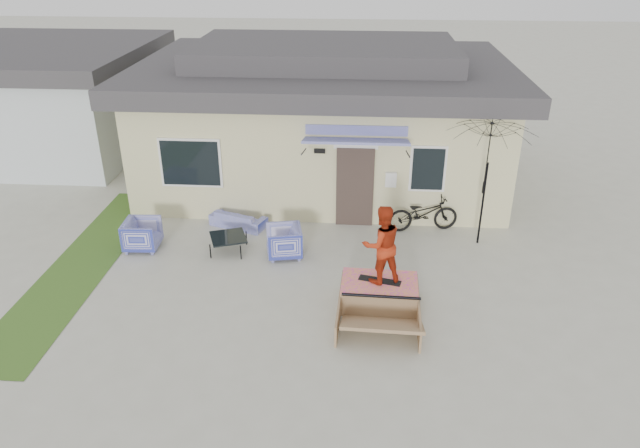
# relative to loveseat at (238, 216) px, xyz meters

# --- Properties ---
(ground) EXTENTS (90.00, 90.00, 0.00)m
(ground) POSITION_rel_loveseat_xyz_m (1.99, -4.14, -0.29)
(ground) COLOR #B2B09F
(ground) RESTS_ON ground
(grass_strip) EXTENTS (1.40, 8.00, 0.01)m
(grass_strip) POSITION_rel_loveseat_xyz_m (-3.21, -2.14, -0.28)
(grass_strip) COLOR #365D20
(grass_strip) RESTS_ON ground
(house) EXTENTS (10.80, 8.49, 4.10)m
(house) POSITION_rel_loveseat_xyz_m (1.99, 3.85, 1.66)
(house) COLOR beige
(house) RESTS_ON ground
(neighbor_house) EXTENTS (8.60, 7.60, 3.50)m
(neighbor_house) POSITION_rel_loveseat_xyz_m (-8.51, 5.86, 1.50)
(neighbor_house) COLOR silver
(neighbor_house) RESTS_ON ground
(loveseat) EXTENTS (1.52, 0.91, 0.57)m
(loveseat) POSITION_rel_loveseat_xyz_m (0.00, 0.00, 0.00)
(loveseat) COLOR #202C9D
(loveseat) RESTS_ON ground
(armchair_left) EXTENTS (0.78, 0.83, 0.82)m
(armchair_left) POSITION_rel_loveseat_xyz_m (-2.06, -1.34, 0.12)
(armchair_left) COLOR #202C9D
(armchair_left) RESTS_ON ground
(armchair_right) EXTENTS (0.88, 0.92, 0.82)m
(armchair_right) POSITION_rel_loveseat_xyz_m (1.38, -1.45, 0.12)
(armchair_right) COLOR #202C9D
(armchair_right) RESTS_ON ground
(coffee_table) EXTENTS (1.04, 1.04, 0.40)m
(coffee_table) POSITION_rel_loveseat_xyz_m (0.03, -1.34, -0.09)
(coffee_table) COLOR black
(coffee_table) RESTS_ON ground
(bicycle) EXTENTS (1.88, 0.95, 1.15)m
(bicycle) POSITION_rel_loveseat_xyz_m (4.75, 0.13, 0.29)
(bicycle) COLOR black
(bicycle) RESTS_ON ground
(patio_umbrella) EXTENTS (2.37, 2.25, 2.20)m
(patio_umbrella) POSITION_rel_loveseat_xyz_m (6.06, -0.48, 1.46)
(patio_umbrella) COLOR black
(patio_umbrella) RESTS_ON ground
(skate_ramp) EXTENTS (1.61, 2.11, 0.51)m
(skate_ramp) POSITION_rel_loveseat_xyz_m (3.57, -3.34, -0.03)
(skate_ramp) COLOR #8E6C49
(skate_ramp) RESTS_ON ground
(skateboard) EXTENTS (0.89, 0.42, 0.05)m
(skateboard) POSITION_rel_loveseat_xyz_m (3.57, -3.28, 0.25)
(skateboard) COLOR black
(skateboard) RESTS_ON skate_ramp
(skater) EXTENTS (0.97, 0.86, 1.65)m
(skater) POSITION_rel_loveseat_xyz_m (3.57, -3.28, 1.11)
(skater) COLOR #AB2B11
(skater) RESTS_ON skateboard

